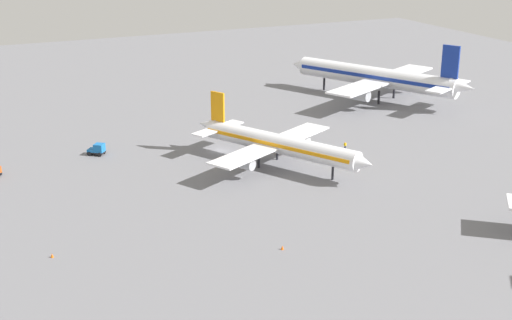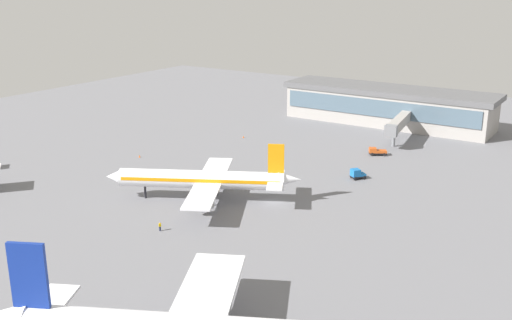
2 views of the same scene
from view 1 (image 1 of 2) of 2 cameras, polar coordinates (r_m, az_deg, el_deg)
The scene contains 7 objects.
ground at distance 144.92m, azimuth -2.74°, elevation 0.72°, with size 288.00×288.00×0.00m, color slate.
airplane_at_gate at distance 134.93m, azimuth 1.72°, elevation 1.30°, with size 36.59×30.52×12.12m.
airplane_taxiing at distance 186.34m, azimuth 9.53°, elevation 6.47°, with size 48.57×40.42×15.93m.
baggage_tug at distance 145.42m, azimuth -12.38°, elevation 0.83°, with size 3.60×3.75×2.30m.
ground_crew_worker at distance 146.26m, azimuth 7.03°, elevation 1.11°, with size 0.41×0.58×1.67m.
safety_cone_near_gate at distance 104.95m, azimuth -15.77°, elevation -7.25°, with size 0.44×0.44×0.60m, color #EA590C.
safety_cone_mid_apron at distance 103.36m, azimuth 2.09°, elevation -6.91°, with size 0.44×0.44×0.60m, color #EA590C.
Camera 1 is at (127.89, -50.76, 45.50)m, focal length 50.77 mm.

